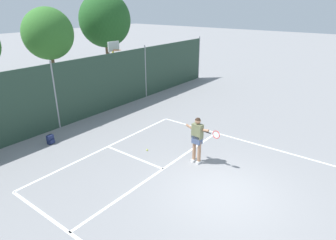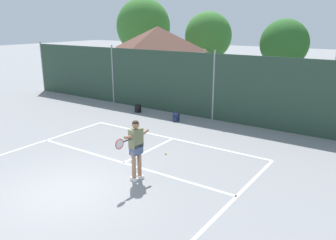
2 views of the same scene
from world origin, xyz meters
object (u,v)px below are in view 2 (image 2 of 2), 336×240
tennis_ball (166,154)px  backpack_navy (176,117)px  tennis_player (136,145)px  backpack_black (138,109)px

tennis_ball → backpack_navy: bearing=118.2°
tennis_player → backpack_navy: (-2.48, 5.98, -0.92)m
tennis_ball → backpack_black: (-4.62, 4.09, 0.16)m
tennis_ball → backpack_navy: size_ratio=0.14×
tennis_ball → tennis_player: bearing=-78.6°
tennis_player → backpack_navy: bearing=112.5°
tennis_player → backpack_navy: tennis_player is taller
tennis_player → backpack_black: bearing=128.9°
tennis_player → tennis_ball: size_ratio=28.10×
backpack_navy → backpack_black: bearing=173.8°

